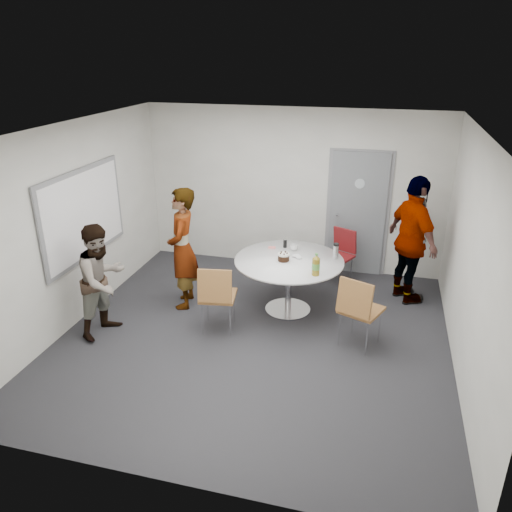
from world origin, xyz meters
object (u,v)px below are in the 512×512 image
(whiteboard, at_px, (84,214))
(person_main, at_px, (182,249))
(table, at_px, (290,267))
(chair_far, at_px, (341,250))
(door, at_px, (357,214))
(person_left, at_px, (102,280))
(chair_near_left, at_px, (217,293))
(person_right, at_px, (412,241))
(chair_near_right, at_px, (358,306))

(whiteboard, relative_size, person_main, 1.06)
(whiteboard, bearing_deg, person_main, 19.95)
(table, distance_m, chair_far, 1.34)
(door, bearing_deg, whiteboard, -147.34)
(person_left, bearing_deg, chair_near_left, -60.33)
(chair_near_left, bearing_deg, person_right, 24.25)
(whiteboard, bearing_deg, chair_far, 28.54)
(chair_near_left, xyz_separation_m, chair_near_right, (1.82, 0.09, 0.01))
(door, relative_size, person_main, 1.19)
(chair_far, bearing_deg, person_left, 65.44)
(person_right, bearing_deg, whiteboard, 77.05)
(person_left, xyz_separation_m, person_right, (3.90, 1.97, 0.20))
(whiteboard, height_order, table, whiteboard)
(table, bearing_deg, person_right, 25.42)
(chair_near_right, distance_m, person_right, 1.69)
(door, bearing_deg, chair_near_left, -123.05)
(door, height_order, chair_near_left, door)
(person_main, xyz_separation_m, person_left, (-0.72, -0.99, -0.13))
(door, relative_size, table, 1.38)
(table, distance_m, chair_near_left, 1.17)
(person_right, bearing_deg, person_left, 85.97)
(door, distance_m, whiteboard, 4.25)
(chair_near_right, xyz_separation_m, person_left, (-3.26, -0.45, 0.16))
(table, xyz_separation_m, chair_near_left, (-0.82, -0.83, -0.10))
(person_main, bearing_deg, chair_near_left, 34.84)
(chair_near_right, xyz_separation_m, person_right, (0.64, 1.52, 0.36))
(whiteboard, height_order, person_main, whiteboard)
(person_left, distance_m, person_right, 4.37)
(door, distance_m, chair_far, 0.69)
(door, relative_size, chair_near_left, 2.19)
(chair_near_right, height_order, person_right, person_right)
(chair_near_left, distance_m, person_main, 1.01)
(whiteboard, bearing_deg, person_right, 17.86)
(chair_far, bearing_deg, door, -87.73)
(whiteboard, xyz_separation_m, person_right, (4.41, 1.42, -0.49))
(person_main, relative_size, person_left, 1.17)
(person_main, bearing_deg, person_left, -49.63)
(chair_near_left, xyz_separation_m, person_main, (-0.72, 0.64, 0.30))
(door, bearing_deg, person_right, -45.34)
(chair_near_left, height_order, person_right, person_right)
(whiteboard, height_order, chair_near_left, whiteboard)
(door, bearing_deg, person_main, -141.79)
(door, bearing_deg, table, -115.77)
(chair_near_left, xyz_separation_m, person_right, (2.46, 1.61, 0.37))
(table, relative_size, chair_near_left, 1.59)
(table, bearing_deg, person_left, -152.24)
(chair_near_left, relative_size, person_right, 0.50)
(table, relative_size, person_left, 1.01)
(table, distance_m, person_right, 1.84)
(whiteboard, bearing_deg, person_left, -46.99)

